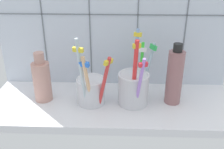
{
  "coord_description": "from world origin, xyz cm",
  "views": [
    {
      "loc": [
        2.2,
        -57.54,
        37.08
      ],
      "look_at": [
        0.0,
        -0.44,
        10.19
      ],
      "focal_mm": 41.57,
      "sensor_mm": 36.0,
      "label": 1
    }
  ],
  "objects_px": {
    "soap_bottle": "(175,77)",
    "toothbrush_cup_left": "(91,90)",
    "ceramic_vase": "(42,80)",
    "toothbrush_cup_right": "(134,87)"
  },
  "relations": [
    {
      "from": "toothbrush_cup_right",
      "to": "ceramic_vase",
      "type": "bearing_deg",
      "value": 176.57
    },
    {
      "from": "toothbrush_cup_right",
      "to": "soap_bottle",
      "type": "height_order",
      "value": "toothbrush_cup_right"
    },
    {
      "from": "toothbrush_cup_left",
      "to": "ceramic_vase",
      "type": "bearing_deg",
      "value": 172.16
    },
    {
      "from": "ceramic_vase",
      "to": "soap_bottle",
      "type": "bearing_deg",
      "value": -0.04
    },
    {
      "from": "toothbrush_cup_left",
      "to": "soap_bottle",
      "type": "bearing_deg",
      "value": 4.74
    },
    {
      "from": "ceramic_vase",
      "to": "soap_bottle",
      "type": "height_order",
      "value": "soap_bottle"
    },
    {
      "from": "toothbrush_cup_right",
      "to": "ceramic_vase",
      "type": "height_order",
      "value": "toothbrush_cup_right"
    },
    {
      "from": "ceramic_vase",
      "to": "toothbrush_cup_left",
      "type": "bearing_deg",
      "value": -7.84
    },
    {
      "from": "ceramic_vase",
      "to": "soap_bottle",
      "type": "relative_size",
      "value": 0.83
    },
    {
      "from": "soap_bottle",
      "to": "toothbrush_cup_left",
      "type": "bearing_deg",
      "value": -175.26
    }
  ]
}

